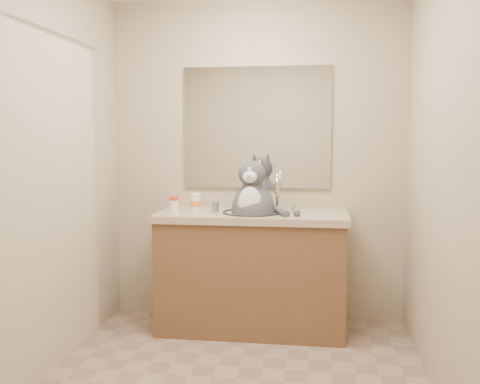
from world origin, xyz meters
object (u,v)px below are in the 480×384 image
object	(u,v)px
grey_canister	(215,207)
pill_bottle_orange	(196,202)
cat	(253,207)
pill_bottle_redcap	(174,204)

from	to	relation	value
grey_canister	pill_bottle_orange	bearing A→B (deg)	159.43
cat	pill_bottle_redcap	size ratio (longest dim) A/B	5.82
cat	pill_bottle_orange	world-z (taller)	cat
pill_bottle_redcap	grey_canister	xyz separation A→B (m)	(0.29, 0.03, -0.02)
cat	pill_bottle_redcap	bearing A→B (deg)	-172.46
pill_bottle_orange	grey_canister	size ratio (longest dim) A/B	1.62
pill_bottle_redcap	pill_bottle_orange	world-z (taller)	pill_bottle_orange
pill_bottle_orange	grey_canister	xyz separation A→B (m)	(0.16, -0.06, -0.02)
cat	grey_canister	world-z (taller)	cat
pill_bottle_redcap	grey_canister	distance (m)	0.30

